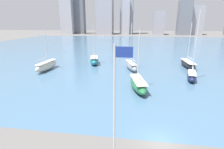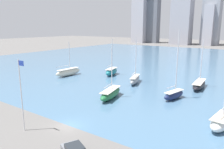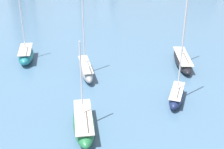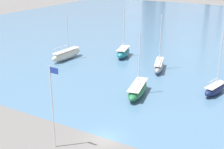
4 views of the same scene
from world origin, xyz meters
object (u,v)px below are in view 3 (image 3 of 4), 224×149
at_px(sailboat_teal, 26,55).
at_px(sailboat_green, 84,123).
at_px(sailboat_navy, 177,95).
at_px(sailboat_gray, 86,69).
at_px(sailboat_black, 182,60).

distance_m(sailboat_teal, sailboat_green, 22.48).
bearing_deg(sailboat_green, sailboat_navy, 20.14).
height_order(sailboat_teal, sailboat_green, sailboat_teal).
xyz_separation_m(sailboat_teal, sailboat_gray, (10.87, -4.66, -0.10)).
distance_m(sailboat_navy, sailboat_green, 13.17).
relative_size(sailboat_teal, sailboat_navy, 0.79).
bearing_deg(sailboat_teal, sailboat_green, -68.80).
bearing_deg(sailboat_teal, sailboat_gray, -36.55).
relative_size(sailboat_navy, sailboat_black, 1.20).
xyz_separation_m(sailboat_navy, sailboat_green, (-11.13, -7.03, 0.00)).
bearing_deg(sailboat_gray, sailboat_teal, 139.79).
distance_m(sailboat_teal, sailboat_gray, 11.83).
bearing_deg(sailboat_teal, sailboat_black, -12.94).
bearing_deg(sailboat_black, sailboat_teal, 176.98).
relative_size(sailboat_navy, sailboat_green, 1.34).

